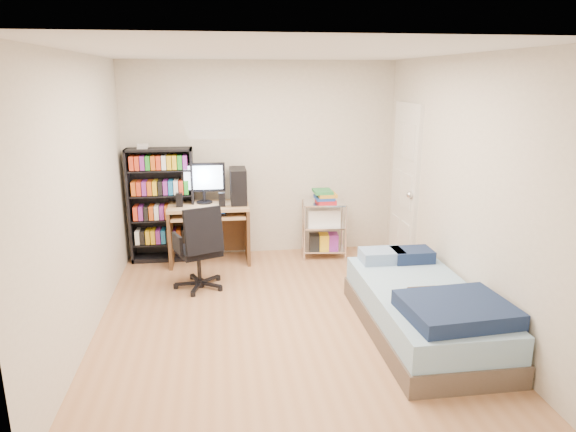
{
  "coord_description": "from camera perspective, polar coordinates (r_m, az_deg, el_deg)",
  "views": [
    {
      "loc": [
        -0.57,
        -4.61,
        2.29
      ],
      "look_at": [
        0.13,
        0.4,
        0.92
      ],
      "focal_mm": 32.0,
      "sensor_mm": 36.0,
      "label": 1
    }
  ],
  "objects": [
    {
      "name": "room",
      "position": [
        4.76,
        -0.9,
        2.57
      ],
      "size": [
        3.58,
        4.08,
        2.58
      ],
      "color": "#AB7B55",
      "rests_on": "ground"
    },
    {
      "name": "media_shelf",
      "position": [
        6.67,
        -13.84,
        1.32
      ],
      "size": [
        0.81,
        0.27,
        1.5
      ],
      "color": "black",
      "rests_on": "room"
    },
    {
      "name": "computer_desk",
      "position": [
        6.55,
        -7.94,
        0.79
      ],
      "size": [
        1.0,
        0.58,
        1.26
      ],
      "color": "tan",
      "rests_on": "room"
    },
    {
      "name": "office_chair",
      "position": [
        5.79,
        -9.73,
        -5.1
      ],
      "size": [
        0.74,
        0.74,
        0.96
      ],
      "rotation": [
        0.0,
        0.0,
        0.37
      ],
      "color": "black",
      "rests_on": "room"
    },
    {
      "name": "wire_cart",
      "position": [
        6.66,
        4.04,
        0.33
      ],
      "size": [
        0.6,
        0.46,
        0.9
      ],
      "rotation": [
        0.0,
        0.0,
        -0.11
      ],
      "color": "white",
      "rests_on": "room"
    },
    {
      "name": "bed",
      "position": [
        4.9,
        14.86,
        -10.04
      ],
      "size": [
        0.97,
        1.95,
        0.55
      ],
      "color": "brown",
      "rests_on": "room"
    },
    {
      "name": "door",
      "position": [
        6.52,
        12.86,
        3.38
      ],
      "size": [
        0.12,
        0.8,
        2.0
      ],
      "color": "silver",
      "rests_on": "room"
    }
  ]
}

